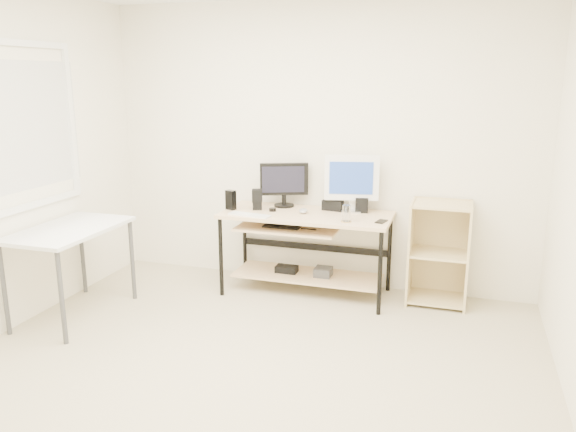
# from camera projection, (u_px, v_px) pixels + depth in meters

# --- Properties ---
(room) EXTENTS (4.01, 4.01, 2.62)m
(room) POSITION_uv_depth(u_px,v_px,m) (212.00, 180.00, 3.38)
(room) COLOR #BEB292
(room) RESTS_ON ground
(desk) EXTENTS (1.50, 0.65, 0.75)m
(desk) POSITION_uv_depth(u_px,v_px,m) (304.00, 236.00, 5.03)
(desk) COLOR beige
(desk) RESTS_ON ground
(side_table) EXTENTS (0.60, 1.00, 0.75)m
(side_table) POSITION_uv_depth(u_px,v_px,m) (70.00, 237.00, 4.51)
(side_table) COLOR white
(side_table) RESTS_ON ground
(shelf_unit) EXTENTS (0.50, 0.40, 0.90)m
(shelf_unit) POSITION_uv_depth(u_px,v_px,m) (439.00, 252.00, 4.86)
(shelf_unit) COLOR beige
(shelf_unit) RESTS_ON ground
(black_monitor) EXTENTS (0.43, 0.21, 0.41)m
(black_monitor) POSITION_uv_depth(u_px,v_px,m) (284.00, 182.00, 5.18)
(black_monitor) COLOR black
(black_monitor) RESTS_ON desk
(white_imac) EXTENTS (0.48, 0.15, 0.51)m
(white_imac) POSITION_uv_depth(u_px,v_px,m) (352.00, 179.00, 4.95)
(white_imac) COLOR silver
(white_imac) RESTS_ON desk
(keyboard) EXTENTS (0.39, 0.16, 0.01)m
(keyboard) POSITION_uv_depth(u_px,v_px,m) (250.00, 215.00, 4.88)
(keyboard) COLOR white
(keyboard) RESTS_ON desk
(mouse) EXTENTS (0.09, 0.13, 0.04)m
(mouse) POSITION_uv_depth(u_px,v_px,m) (303.00, 211.00, 4.97)
(mouse) COLOR #ACACB1
(mouse) RESTS_ON desk
(center_speaker) EXTENTS (0.19, 0.11, 0.09)m
(center_speaker) POSITION_uv_depth(u_px,v_px,m) (333.00, 205.00, 5.07)
(center_speaker) COLOR black
(center_speaker) RESTS_ON desk
(speaker_left) EXTENTS (0.12, 0.12, 0.19)m
(speaker_left) POSITION_uv_depth(u_px,v_px,m) (257.00, 199.00, 5.09)
(speaker_left) COLOR black
(speaker_left) RESTS_ON desk
(speaker_right) EXTENTS (0.13, 0.13, 0.13)m
(speaker_right) POSITION_uv_depth(u_px,v_px,m) (362.00, 205.00, 5.00)
(speaker_right) COLOR black
(speaker_right) RESTS_ON desk
(audio_controller) EXTENTS (0.10, 0.08, 0.18)m
(audio_controller) POSITION_uv_depth(u_px,v_px,m) (231.00, 200.00, 5.09)
(audio_controller) COLOR black
(audio_controller) RESTS_ON desk
(volume_puck) EXTENTS (0.08, 0.08, 0.03)m
(volume_puck) POSITION_uv_depth(u_px,v_px,m) (273.00, 210.00, 5.05)
(volume_puck) COLOR black
(volume_puck) RESTS_ON desk
(smartphone) EXTENTS (0.10, 0.14, 0.01)m
(smartphone) POSITION_uv_depth(u_px,v_px,m) (381.00, 221.00, 4.67)
(smartphone) COLOR black
(smartphone) RESTS_ON desk
(coaster) EXTENTS (0.10, 0.10, 0.01)m
(coaster) POSITION_uv_depth(u_px,v_px,m) (346.00, 221.00, 4.68)
(coaster) COLOR #A9844C
(coaster) RESTS_ON desk
(drinking_glass) EXTENTS (0.08, 0.08, 0.14)m
(drinking_glass) POSITION_uv_depth(u_px,v_px,m) (346.00, 213.00, 4.66)
(drinking_glass) COLOR white
(drinking_glass) RESTS_ON coaster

